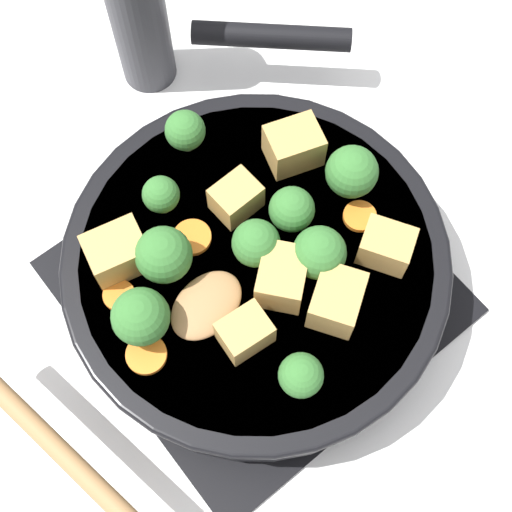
{
  "coord_description": "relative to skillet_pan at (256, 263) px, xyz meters",
  "views": [
    {
      "loc": [
        0.18,
        -0.15,
        0.64
      ],
      "look_at": [
        0.0,
        0.0,
        0.08
      ],
      "focal_mm": 50.0,
      "sensor_mm": 36.0,
      "label": 1
    }
  ],
  "objects": [
    {
      "name": "broccoli_floret_mid_floret",
      "position": [
        -0.0,
        0.04,
        0.05
      ],
      "size": [
        0.04,
        0.04,
        0.05
      ],
      "color": "#709956",
      "rests_on": "skillet_pan"
    },
    {
      "name": "pepper_mill",
      "position": [
        -0.27,
        0.07,
        0.05
      ],
      "size": [
        0.06,
        0.06,
        0.22
      ],
      "color": "#333338",
      "rests_on": "ground_plane"
    },
    {
      "name": "broccoli_floret_west_rim",
      "position": [
        -0.12,
        0.02,
        0.05
      ],
      "size": [
        0.04,
        0.04,
        0.04
      ],
      "color": "#709956",
      "rests_on": "skillet_pan"
    },
    {
      "name": "carrot_slice_near_center",
      "position": [
        0.03,
        0.09,
        0.02
      ],
      "size": [
        0.03,
        0.03,
        0.01
      ],
      "primitive_type": "cylinder",
      "color": "orange",
      "rests_on": "skillet_pan"
    },
    {
      "name": "broccoli_floret_north_edge",
      "position": [
        0.0,
        0.1,
        0.05
      ],
      "size": [
        0.05,
        0.05,
        0.05
      ],
      "color": "#709956",
      "rests_on": "skillet_pan"
    },
    {
      "name": "tofu_cube_near_handle",
      "position": [
        0.08,
        0.02,
        0.04
      ],
      "size": [
        0.06,
        0.06,
        0.04
      ],
      "primitive_type": "cube",
      "rotation": [
        0.0,
        0.0,
        2.14
      ],
      "color": "tan",
      "rests_on": "skillet_pan"
    },
    {
      "name": "broccoli_floret_small_inner",
      "position": [
        0.11,
        -0.04,
        0.05
      ],
      "size": [
        0.04,
        0.04,
        0.04
      ],
      "color": "#709956",
      "rests_on": "skillet_pan"
    },
    {
      "name": "skillet_pan",
      "position": [
        0.0,
        0.0,
        0.0
      ],
      "size": [
        0.41,
        0.4,
        0.05
      ],
      "color": "black",
      "rests_on": "front_burner_grate"
    },
    {
      "name": "tofu_cube_east_chunk",
      "position": [
        -0.05,
        0.01,
        0.04
      ],
      "size": [
        0.03,
        0.04,
        0.03
      ],
      "primitive_type": "cube",
      "rotation": [
        0.0,
        0.0,
        1.61
      ],
      "color": "tan",
      "rests_on": "skillet_pan"
    },
    {
      "name": "tofu_cube_front_piece",
      "position": [
        0.07,
        0.08,
        0.04
      ],
      "size": [
        0.05,
        0.05,
        0.03
      ],
      "primitive_type": "cube",
      "rotation": [
        0.0,
        0.0,
        3.68
      ],
      "color": "tan",
      "rests_on": "skillet_pan"
    },
    {
      "name": "ground_plane",
      "position": [
        0.0,
        -0.0,
        -0.05
      ],
      "size": [
        2.4,
        2.4,
        0.0
      ],
      "primitive_type": "plane",
      "color": "white"
    },
    {
      "name": "broccoli_floret_center_top",
      "position": [
        -0.0,
        -0.0,
        0.05
      ],
      "size": [
        0.04,
        0.04,
        0.05
      ],
      "color": "#709956",
      "rests_on": "skillet_pan"
    },
    {
      "name": "carrot_slice_edge_slice",
      "position": [
        0.01,
        -0.12,
        0.02
      ],
      "size": [
        0.03,
        0.03,
        0.01
      ],
      "primitive_type": "cylinder",
      "color": "orange",
      "rests_on": "skillet_pan"
    },
    {
      "name": "tofu_cube_back_piece",
      "position": [
        0.04,
        0.0,
        0.04
      ],
      "size": [
        0.06,
        0.06,
        0.04
      ],
      "primitive_type": "cube",
      "rotation": [
        0.0,
        0.0,
        2.26
      ],
      "color": "tan",
      "rests_on": "skillet_pan"
    },
    {
      "name": "carrot_slice_orange_thin",
      "position": [
        -0.04,
        -0.11,
        0.02
      ],
      "size": [
        0.03,
        0.03,
        0.01
      ],
      "primitive_type": "cylinder",
      "color": "orange",
      "rests_on": "skillet_pan"
    },
    {
      "name": "wooden_spoon",
      "position": [
        0.03,
        -0.15,
        0.03
      ],
      "size": [
        0.25,
        0.22,
        0.02
      ],
      "color": "#A87A4C",
      "rests_on": "skillet_pan"
    },
    {
      "name": "broccoli_floret_east_rim",
      "position": [
        -0.09,
        -0.04,
        0.05
      ],
      "size": [
        0.03,
        0.03,
        0.04
      ],
      "color": "#709956",
      "rests_on": "skillet_pan"
    },
    {
      "name": "tofu_cube_west_chunk",
      "position": [
        -0.07,
        -0.09,
        0.04
      ],
      "size": [
        0.05,
        0.05,
        0.04
      ],
      "primitive_type": "cube",
      "rotation": [
        0.0,
        0.0,
        1.35
      ],
      "color": "tan",
      "rests_on": "skillet_pan"
    },
    {
      "name": "broccoli_floret_near_spoon",
      "position": [
        -0.01,
        -0.11,
        0.05
      ],
      "size": [
        0.05,
        0.05,
        0.05
      ],
      "color": "#709956",
      "rests_on": "skillet_pan"
    },
    {
      "name": "carrot_slice_under_broccoli",
      "position": [
        -0.05,
        -0.03,
        0.02
      ],
      "size": [
        0.03,
        0.03,
        0.01
      ],
      "primitive_type": "cylinder",
      "color": "orange",
      "rests_on": "skillet_pan"
    },
    {
      "name": "front_burner_grate",
      "position": [
        0.0,
        -0.0,
        -0.04
      ],
      "size": [
        0.31,
        0.31,
        0.03
      ],
      "color": "black",
      "rests_on": "ground_plane"
    },
    {
      "name": "tofu_cube_mid_small",
      "position": [
        0.05,
        -0.05,
        0.04
      ],
      "size": [
        0.03,
        0.04,
        0.03
      ],
      "primitive_type": "cube",
      "rotation": [
        0.0,
        0.0,
        1.48
      ],
      "color": "tan",
      "rests_on": "skillet_pan"
    },
    {
      "name": "tofu_cube_center_large",
      "position": [
        -0.05,
        0.09,
        0.04
      ],
      "size": [
        0.05,
        0.06,
        0.04
      ],
      "primitive_type": "cube",
      "rotation": [
        0.0,
        0.0,
        4.4
      ],
      "color": "tan",
      "rests_on": "skillet_pan"
    },
    {
      "name": "broccoli_floret_south_cluster",
      "position": [
        -0.04,
        -0.07,
        0.05
      ],
      "size": [
        0.05,
        0.05,
        0.05
      ],
      "color": "#709956",
      "rests_on": "skillet_pan"
    },
    {
      "name": "broccoli_floret_tall_stem",
      "position": [
        0.04,
        0.03,
        0.05
      ],
      "size": [
        0.04,
        0.04,
        0.05
      ],
      "color": "#709956",
      "rests_on": "skillet_pan"
    }
  ]
}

